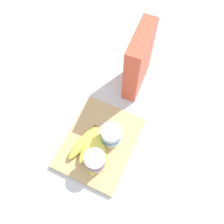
{
  "coord_description": "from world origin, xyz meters",
  "views": [
    {
      "loc": [
        0.27,
        0.17,
        0.91
      ],
      "look_at": [
        -0.11,
        0.0,
        0.07
      ],
      "focal_mm": 40.23,
      "sensor_mm": 36.0,
      "label": 1
    }
  ],
  "objects_px": {
    "cereal_box": "(139,61)",
    "banana_bunch": "(91,146)",
    "yogurt_cup_front": "(111,135)",
    "yogurt_cup_back": "(95,161)",
    "cutting_board": "(100,143)"
  },
  "relations": [
    {
      "from": "cereal_box",
      "to": "yogurt_cup_back",
      "type": "height_order",
      "value": "cereal_box"
    },
    {
      "from": "cereal_box",
      "to": "yogurt_cup_back",
      "type": "distance_m",
      "value": 0.41
    },
    {
      "from": "yogurt_cup_front",
      "to": "banana_bunch",
      "type": "height_order",
      "value": "yogurt_cup_front"
    },
    {
      "from": "cereal_box",
      "to": "yogurt_cup_front",
      "type": "distance_m",
      "value": 0.3
    },
    {
      "from": "cereal_box",
      "to": "banana_bunch",
      "type": "distance_m",
      "value": 0.37
    },
    {
      "from": "yogurt_cup_back",
      "to": "cereal_box",
      "type": "bearing_deg",
      "value": -178.75
    },
    {
      "from": "cereal_box",
      "to": "yogurt_cup_back",
      "type": "xyz_separation_m",
      "value": [
        0.4,
        0.01,
        -0.08
      ]
    },
    {
      "from": "cereal_box",
      "to": "cutting_board",
      "type": "bearing_deg",
      "value": 173.85
    },
    {
      "from": "cereal_box",
      "to": "yogurt_cup_back",
      "type": "relative_size",
      "value": 3.37
    },
    {
      "from": "yogurt_cup_back",
      "to": "banana_bunch",
      "type": "xyz_separation_m",
      "value": [
        -0.05,
        -0.04,
        -0.02
      ]
    },
    {
      "from": "yogurt_cup_front",
      "to": "yogurt_cup_back",
      "type": "relative_size",
      "value": 1.03
    },
    {
      "from": "cereal_box",
      "to": "banana_bunch",
      "type": "height_order",
      "value": "cereal_box"
    },
    {
      "from": "cutting_board",
      "to": "yogurt_cup_front",
      "type": "bearing_deg",
      "value": 128.24
    },
    {
      "from": "cereal_box",
      "to": "yogurt_cup_front",
      "type": "bearing_deg",
      "value": -179.46
    },
    {
      "from": "cutting_board",
      "to": "yogurt_cup_back",
      "type": "height_order",
      "value": "yogurt_cup_back"
    }
  ]
}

